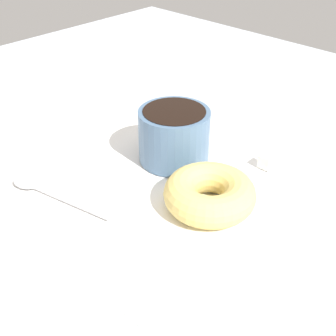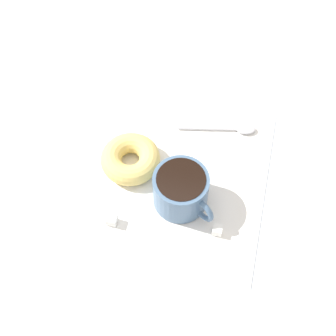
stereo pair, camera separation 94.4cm
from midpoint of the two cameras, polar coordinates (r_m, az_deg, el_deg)
name	(u,v)px [view 1 (the left image)]	position (r cm, az deg, el deg)	size (l,w,h in cm)	color
ground_plane	(145,189)	(55.58, -21.40, -48.33)	(120.00, 120.00, 2.00)	#B2BCC6
napkin	(168,182)	(53.80, -17.60, -49.18)	(34.41, 34.41, 0.30)	white
coffee_cup	(174,134)	(50.88, -15.31, -42.63)	(9.24, 11.05, 7.03)	slate
donut	(210,194)	(50.79, -11.88, -55.43)	(10.50, 10.50, 3.68)	#E5C66B
spoon	(39,188)	(58.21, -39.57, -45.22)	(4.43, 14.52, 0.90)	silver
sugar_cube	(159,124)	(56.29, -15.04, -35.17)	(1.60, 1.60, 1.60)	white
sugar_cube_extra	(267,161)	(52.26, 3.36, -46.76)	(1.70, 1.70, 1.70)	white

